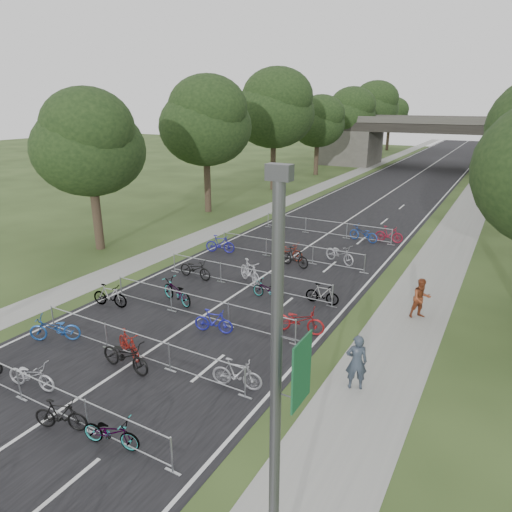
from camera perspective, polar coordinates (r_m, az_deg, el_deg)
The scene contains 42 objects.
road at distance 55.25m, azimuth 17.85°, elevation 8.52°, with size 11.00×140.00×0.01m, color black.
sidewalk_right at distance 54.23m, azimuth 26.15°, elevation 7.33°, with size 3.00×140.00×0.01m, color gray.
sidewalk_left at distance 57.22m, azimuth 10.43°, elevation 9.43°, with size 2.00×140.00×0.01m, color gray.
lane_markings at distance 55.25m, azimuth 17.85°, elevation 8.52°, with size 0.12×140.00×0.00m, color silver.
overpass_bridge at distance 69.49m, azimuth 20.90°, elevation 13.08°, with size 31.00×8.00×7.05m.
lamppost at distance 7.64m, azimuth 2.66°, elevation -19.27°, with size 0.61×0.65×8.21m.
tree_left_0 at distance 29.68m, azimuth -20.14°, elevation 12.84°, with size 6.72×6.72×10.25m.
tree_left_1 at distance 38.54m, azimuth -6.28°, elevation 16.16°, with size 7.56×7.56×11.53m.
tree_left_2 at distance 48.77m, azimuth 2.30°, elevation 17.73°, with size 8.40×8.40×12.81m.
tree_left_3 at distance 59.73m, azimuth 7.80°, elevation 16.21°, with size 6.72×6.72×10.25m.
tree_left_4 at distance 70.97m, azimuth 11.65°, elevation 17.04°, with size 7.56×7.56×11.53m.
tree_left_5 at distance 82.42m, azimuth 14.46°, elevation 17.60°, with size 8.40×8.40×12.81m.
tree_left_6 at distance 94.06m, azimuth 16.44°, elevation 16.52°, with size 6.72×6.72×10.25m.
barrier_row_1 at distance 15.53m, azimuth -24.23°, elevation -16.03°, with size 9.70×0.08×1.10m.
barrier_row_2 at distance 17.45m, azimuth -14.71°, elevation -10.84°, with size 9.70×0.08×1.10m.
barrier_row_3 at distance 19.98m, azimuth -7.17°, elevation -6.37°, with size 9.70×0.08×1.10m.
barrier_row_4 at distance 23.03m, azimuth -1.26°, elevation -2.73°, with size 9.70×0.08×1.10m.
barrier_row_5 at distance 27.19m, azimuth 4.13°, elevation 0.63°, with size 9.70×0.08×1.10m.
barrier_row_6 at distance 32.50m, azimuth 8.72°, elevation 3.49°, with size 9.70×0.08×1.10m.
bike_5 at distance 17.08m, azimuth -26.28°, elevation -13.24°, with size 0.64×1.85×0.97m, color #B0B1B8.
bike_6 at distance 14.87m, azimuth -23.23°, elevation -17.82°, with size 0.46×1.63×0.98m, color black.
bike_7 at distance 13.85m, azimuth -17.65°, elevation -20.24°, with size 0.61×1.75×0.92m, color #ADB0B5.
bike_8 at distance 19.77m, azimuth -23.87°, elevation -8.32°, with size 0.69×1.98×1.04m, color #1C4C9E.
bike_9 at distance 17.72m, azimuth -15.64°, elevation -10.59°, with size 0.48×1.69×1.02m, color maroon.
bike_10 at distance 16.92m, azimuth -16.01°, elevation -11.90°, with size 0.75×2.14×1.13m, color black.
bike_11 at distance 15.42m, azimuth -2.40°, elevation -14.50°, with size 0.49×1.75×1.05m, color gray.
bike_12 at distance 22.02m, azimuth -17.80°, elevation -4.75°, with size 0.50×1.78×1.07m, color #ADB0B5.
bike_13 at distance 21.64m, azimuth -9.90°, elevation -4.43°, with size 0.75×2.15×1.13m, color #ADB0B5.
bike_14 at distance 18.80m, azimuth -5.32°, elevation -8.14°, with size 0.47×1.67×1.00m, color #1C1D9A.
bike_15 at distance 18.76m, azimuth 5.39°, elevation -8.01°, with size 0.74×2.12×1.11m, color maroon.
bike_16 at distance 24.48m, azimuth -7.61°, elevation -1.60°, with size 0.71×2.04×1.07m, color black.
bike_17 at distance 23.55m, azimuth -0.76°, elevation -2.02°, with size 0.59×2.09×1.25m, color #AEADB5.
bike_18 at distance 21.78m, azimuth 1.53°, elevation -4.30°, with size 0.60×1.72×0.91m, color #ADB0B5.
bike_19 at distance 21.49m, azimuth 8.28°, elevation -4.74°, with size 0.46×1.61×0.97m, color #ADB0B5.
bike_20 at distance 28.47m, azimuth -4.50°, elevation 1.50°, with size 0.53×1.87×1.12m, color navy.
bike_21 at distance 27.17m, azimuth 3.99°, elevation 0.62°, with size 0.72×2.07×1.09m, color maroon.
bike_22 at distance 26.05m, azimuth 4.87°, elevation -0.15°, with size 0.54×1.90×1.14m, color black.
bike_23 at distance 26.98m, azimuth 10.43°, elevation 0.27°, with size 0.75×2.16×1.13m, color #9F9FA6.
bike_26 at distance 31.53m, azimuth 13.27°, elevation 2.74°, with size 0.73×2.09×1.10m, color navy.
bike_27 at distance 31.79m, azimuth 16.30°, elevation 2.61°, with size 0.52×1.83×1.10m, color maroon.
pedestrian_a at distance 15.52m, azimuth 12.45°, elevation -12.84°, with size 0.70×0.46×1.92m, color #2C3542.
pedestrian_b at distance 21.05m, azimuth 19.94°, elevation -5.03°, with size 0.87×0.68×1.79m, color brown.
Camera 1 is at (11.00, -3.39, 8.98)m, focal length 32.00 mm.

